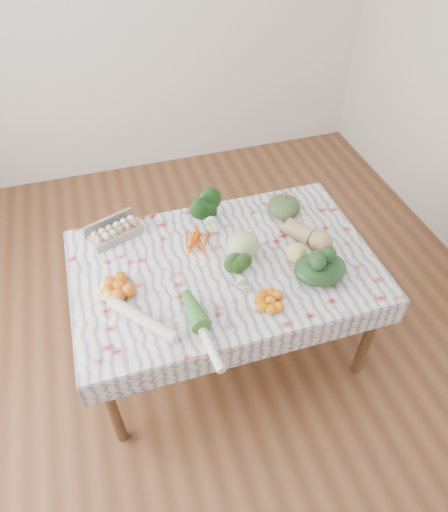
{
  "coord_description": "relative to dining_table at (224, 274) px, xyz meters",
  "views": [
    {
      "loc": [
        -0.51,
        -1.67,
        2.57
      ],
      "look_at": [
        0.0,
        0.0,
        0.82
      ],
      "focal_mm": 32.0,
      "sensor_mm": 36.0,
      "label": 1
    }
  ],
  "objects": [
    {
      "name": "spinach_bag",
      "position": [
        0.45,
        -0.24,
        0.15
      ],
      "size": [
        0.28,
        0.23,
        0.12
      ],
      "primitive_type": "ellipsoid",
      "rotation": [
        0.0,
        0.0,
        -0.01
      ],
      "color": "black",
      "rests_on": "tablecloth"
    },
    {
      "name": "tablecloth",
      "position": [
        0.0,
        0.0,
        0.08
      ],
      "size": [
        1.66,
        1.06,
        0.01
      ],
      "primitive_type": "cube",
      "color": "white",
      "rests_on": "dining_table"
    },
    {
      "name": "wall_back",
      "position": [
        0.0,
        2.25,
        0.72
      ],
      "size": [
        4.0,
        0.04,
        2.8
      ],
      "primitive_type": "cube",
      "color": "silver",
      "rests_on": "ground"
    },
    {
      "name": "leek",
      "position": [
        -0.23,
        -0.42,
        0.11
      ],
      "size": [
        0.1,
        0.46,
        0.05
      ],
      "primitive_type": "cylinder",
      "rotation": [
        1.57,
        0.0,
        0.11
      ],
      "color": "white",
      "rests_on": "tablecloth"
    },
    {
      "name": "ground",
      "position": [
        0.0,
        0.0,
        -0.68
      ],
      "size": [
        4.5,
        4.5,
        0.0
      ],
      "primitive_type": "plane",
      "color": "brown",
      "rests_on": "ground"
    },
    {
      "name": "grapefruit",
      "position": [
        0.38,
        -0.09,
        0.14
      ],
      "size": [
        0.13,
        0.13,
        0.11
      ],
      "primitive_type": "sphere",
      "rotation": [
        0.0,
        0.0,
        -0.15
      ],
      "color": "#DDDA6B",
      "rests_on": "tablecloth"
    },
    {
      "name": "kabocha_squash",
      "position": [
        0.47,
        0.29,
        0.15
      ],
      "size": [
        0.26,
        0.26,
        0.13
      ],
      "primitive_type": "ellipsoid",
      "rotation": [
        0.0,
        0.0,
        -0.37
      ],
      "color": "#3E582D",
      "rests_on": "tablecloth"
    },
    {
      "name": "cabbage",
      "position": [
        0.11,
        0.02,
        0.17
      ],
      "size": [
        0.2,
        0.2,
        0.17
      ],
      "primitive_type": "sphere",
      "rotation": [
        0.0,
        0.0,
        -0.17
      ],
      "color": "#ABC07F",
      "rests_on": "tablecloth"
    },
    {
      "name": "mandarin_cluster",
      "position": [
        0.14,
        -0.34,
        0.11
      ],
      "size": [
        0.24,
        0.24,
        0.06
      ],
      "primitive_type": "cube",
      "rotation": [
        0.0,
        0.0,
        -0.31
      ],
      "color": "orange",
      "rests_on": "tablecloth"
    },
    {
      "name": "broccoli",
      "position": [
        0.03,
        -0.14,
        0.14
      ],
      "size": [
        0.16,
        0.16,
        0.1
      ],
      "primitive_type": "ellipsoid",
      "rotation": [
        0.0,
        0.0,
        0.19
      ],
      "color": "#264E1C",
      "rests_on": "tablecloth"
    },
    {
      "name": "daikon",
      "position": [
        -0.5,
        -0.27,
        0.11
      ],
      "size": [
        0.32,
        0.37,
        0.06
      ],
      "primitive_type": "cylinder",
      "rotation": [
        1.57,
        0.0,
        0.69
      ],
      "color": "silver",
      "rests_on": "tablecloth"
    },
    {
      "name": "egg_carton",
      "position": [
        -0.54,
        0.38,
        0.12
      ],
      "size": [
        0.33,
        0.22,
        0.08
      ],
      "primitive_type": "cube",
      "rotation": [
        0.0,
        0.0,
        0.37
      ],
      "color": "gray",
      "rests_on": "tablecloth"
    },
    {
      "name": "dining_table",
      "position": [
        0.0,
        0.0,
        0.0
      ],
      "size": [
        1.6,
        1.0,
        0.75
      ],
      "color": "brown",
      "rests_on": "ground"
    },
    {
      "name": "orange_cluster",
      "position": [
        -0.57,
        -0.04,
        0.12
      ],
      "size": [
        0.29,
        0.29,
        0.08
      ],
      "primitive_type": "cube",
      "rotation": [
        0.0,
        0.0,
        0.28
      ],
      "color": "orange",
      "rests_on": "tablecloth"
    },
    {
      "name": "kale_bunch",
      "position": [
        0.01,
        0.37,
        0.16
      ],
      "size": [
        0.19,
        0.17,
        0.16
      ],
      "primitive_type": "ellipsoid",
      "rotation": [
        0.0,
        0.0,
        0.07
      ],
      "color": "#153C14",
      "rests_on": "tablecloth"
    },
    {
      "name": "butternut_squash",
      "position": [
        0.51,
        0.02,
        0.15
      ],
      "size": [
        0.26,
        0.31,
        0.13
      ],
      "primitive_type": "ellipsoid",
      "rotation": [
        0.0,
        0.0,
        0.56
      ],
      "color": "tan",
      "rests_on": "tablecloth"
    },
    {
      "name": "carrot_bunch",
      "position": [
        -0.1,
        0.16,
        0.1
      ],
      "size": [
        0.26,
        0.25,
        0.04
      ],
      "primitive_type": "cube",
      "rotation": [
        0.0,
        0.0,
        -0.33
      ],
      "color": "#EC5806",
      "rests_on": "tablecloth"
    }
  ]
}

